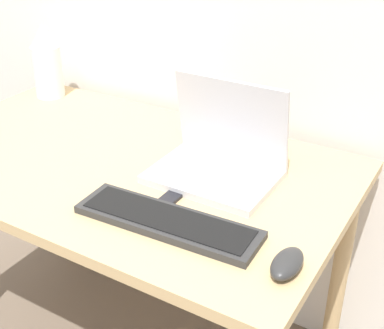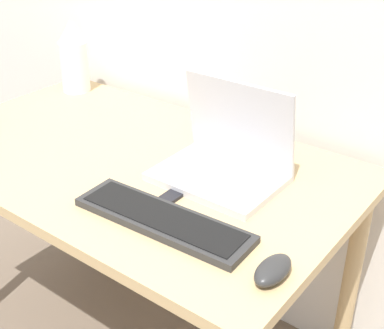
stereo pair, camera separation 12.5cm
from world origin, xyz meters
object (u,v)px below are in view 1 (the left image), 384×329
(laptop, at_px, (220,156))
(mp3_player, at_px, (172,197))
(keyboard, at_px, (168,221))
(vase, at_px, (47,62))
(mouse, at_px, (287,263))

(laptop, distance_m, mp3_player, 0.18)
(keyboard, xyz_separation_m, vase, (-0.80, 0.46, 0.12))
(mouse, relative_size, vase, 0.43)
(keyboard, distance_m, vase, 0.93)
(mouse, height_order, mp3_player, mouse)
(laptop, relative_size, mouse, 2.90)
(mp3_player, bearing_deg, vase, 154.38)
(mouse, xyz_separation_m, mp3_player, (-0.34, 0.11, -0.01))
(laptop, xyz_separation_m, vase, (-0.79, 0.19, 0.07))
(laptop, height_order, vase, vase)
(keyboard, bearing_deg, mp3_player, 117.42)
(keyboard, height_order, mp3_player, keyboard)
(keyboard, relative_size, mp3_player, 7.01)
(keyboard, relative_size, mouse, 4.05)
(mouse, bearing_deg, mp3_player, 161.98)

